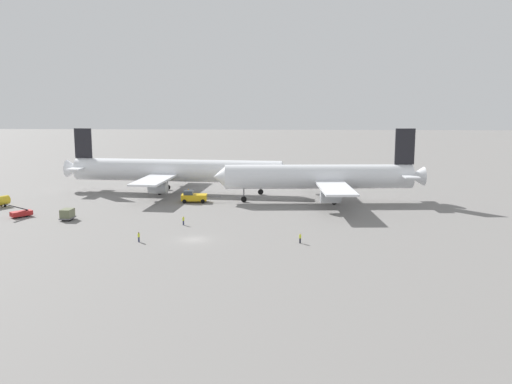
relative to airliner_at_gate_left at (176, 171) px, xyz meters
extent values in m
plane|color=slate|center=(11.35, -46.18, -5.43)|extent=(600.00, 600.00, 0.00)
cylinder|color=white|center=(0.46, -0.04, 0.09)|extent=(51.95, 10.12, 5.44)
cone|color=white|center=(27.38, -2.50, 0.09)|extent=(3.24, 5.24, 5.01)
cone|color=white|center=(-26.26, 2.40, 0.09)|extent=(3.98, 4.66, 4.35)
cube|color=white|center=(-2.11, 0.19, -0.72)|extent=(9.94, 39.59, 0.44)
cube|color=white|center=(-23.77, 2.17, 0.64)|extent=(4.37, 13.24, 0.28)
cube|color=black|center=(-23.47, 2.15, 6.51)|extent=(4.41, 0.76, 7.40)
cylinder|color=#999EA3|center=(-2.12, -10.82, -2.52)|extent=(4.42, 2.97, 2.60)
cylinder|color=#999EA3|center=(-0.12, 11.02, -2.52)|extent=(4.42, 2.97, 2.60)
cylinder|color=slate|center=(-2.80, 3.67, -3.57)|extent=(0.28, 0.28, 2.43)
cylinder|color=black|center=(-2.80, 3.67, -4.78)|extent=(1.34, 0.67, 1.30)
cylinder|color=slate|center=(-3.42, -3.10, -3.57)|extent=(0.28, 0.28, 2.43)
cylinder|color=black|center=(-3.42, -3.10, -4.78)|extent=(1.34, 0.67, 1.30)
cylinder|color=slate|center=(21.04, -1.92, -3.57)|extent=(0.28, 0.28, 2.43)
cylinder|color=black|center=(21.04, -1.92, -4.78)|extent=(1.34, 0.67, 1.30)
cylinder|color=white|center=(34.38, -10.89, 0.33)|extent=(42.29, 7.99, 5.42)
cone|color=white|center=(12.20, -12.26, 0.33)|extent=(3.10, 5.15, 4.99)
cone|color=white|center=(56.36, -9.54, 0.33)|extent=(3.86, 4.55, 4.34)
cube|color=white|center=(36.48, -10.76, -0.49)|extent=(8.88, 40.87, 0.44)
cube|color=white|center=(53.87, -9.69, 0.87)|extent=(3.99, 13.17, 0.28)
cube|color=black|center=(53.57, -9.71, 7.06)|extent=(4.41, 0.63, 8.04)
cylinder|color=#999EA3|center=(34.79, 0.51, -2.29)|extent=(4.35, 2.85, 2.60)
cylinder|color=#999EA3|center=(36.18, -22.16, -2.29)|extent=(4.35, 2.85, 2.60)
cylinder|color=slate|center=(37.69, -14.10, -3.45)|extent=(0.28, 0.28, 2.67)
cylinder|color=black|center=(37.69, -14.10, -4.78)|extent=(1.33, 0.63, 1.30)
cylinder|color=slate|center=(37.27, -7.31, -3.45)|extent=(0.28, 0.28, 2.67)
cylinder|color=black|center=(37.27, -7.31, -4.78)|extent=(1.33, 0.63, 1.30)
cylinder|color=slate|center=(17.60, -11.92, -3.45)|extent=(0.28, 0.28, 2.67)
cylinder|color=black|center=(17.60, -11.92, -4.78)|extent=(1.33, 0.63, 1.30)
cube|color=gold|center=(6.41, -12.59, -4.32)|extent=(5.85, 3.28, 1.33)
cube|color=#333D47|center=(5.16, -12.66, -3.21)|extent=(2.18, 2.48, 0.90)
cylinder|color=#4C4C51|center=(10.85, -12.34, -4.19)|extent=(3.21, 0.38, 0.20)
sphere|color=orange|center=(5.16, -12.66, -2.58)|extent=(0.24, 0.24, 0.24)
cylinder|color=black|center=(4.45, -14.18, -4.98)|extent=(0.92, 0.35, 0.90)
cylinder|color=black|center=(4.29, -11.23, -4.98)|extent=(0.92, 0.35, 0.90)
cylinder|color=black|center=(8.54, -13.95, -4.98)|extent=(0.92, 0.35, 0.90)
cylinder|color=black|center=(8.37, -11.00, -4.98)|extent=(0.92, 0.35, 0.90)
cylinder|color=gold|center=(-34.56, -20.22, -4.03)|extent=(3.80, 4.46, 2.00)
cylinder|color=black|center=(-33.58, -19.95, -5.13)|extent=(0.48, 0.62, 0.60)
cylinder|color=black|center=(-34.77, -19.22, -5.13)|extent=(0.48, 0.62, 0.60)
cube|color=red|center=(-25.47, -29.82, -4.68)|extent=(4.06, 4.14, 0.90)
cube|color=black|center=(-26.02, -30.40, -3.33)|extent=(3.42, 3.55, 1.83)
cylinder|color=black|center=(-25.48, -30.85, -5.13)|extent=(0.56, 0.57, 0.60)
cylinder|color=black|center=(-26.49, -29.89, -5.13)|extent=(0.56, 0.57, 0.60)
cylinder|color=black|center=(-24.44, -29.76, -5.13)|extent=(0.56, 0.57, 0.60)
cylinder|color=black|center=(-25.46, -28.80, -5.13)|extent=(0.56, 0.57, 0.60)
cube|color=slate|center=(-15.37, -32.03, -5.01)|extent=(2.37, 3.31, 0.25)
cube|color=#666B4C|center=(-15.37, -32.03, -4.08)|extent=(2.15, 2.90, 1.60)
cylinder|color=black|center=(-16.03, -31.24, -5.13)|extent=(0.23, 0.61, 0.60)
cylinder|color=black|center=(-14.63, -31.32, -5.13)|extent=(0.23, 0.61, 0.60)
cylinder|color=black|center=(-16.11, -32.74, -5.13)|extent=(0.23, 0.61, 0.60)
cylinder|color=black|center=(-14.72, -32.81, -5.13)|extent=(0.23, 0.61, 0.60)
cylinder|color=#2D3351|center=(7.81, -35.46, -5.00)|extent=(0.28, 0.28, 0.86)
cylinder|color=#D1E02D|center=(7.81, -35.46, -4.27)|extent=(0.36, 0.36, 0.61)
sphere|color=beige|center=(7.81, -35.46, -3.85)|extent=(0.23, 0.23, 0.23)
cylinder|color=black|center=(29.10, -47.72, -5.01)|extent=(0.28, 0.28, 0.84)
cylinder|color=#D1E02D|center=(29.10, -47.72, -4.29)|extent=(0.36, 0.36, 0.60)
sphere|color=beige|center=(29.10, -47.72, -3.88)|extent=(0.23, 0.23, 0.23)
cylinder|color=#F24C19|center=(29.16, -47.43, -4.17)|extent=(0.05, 0.05, 0.40)
cylinder|color=#2D3351|center=(2.55, -48.12, -5.01)|extent=(0.28, 0.28, 0.86)
cylinder|color=#D1E02D|center=(2.55, -48.12, -4.27)|extent=(0.36, 0.36, 0.61)
sphere|color=brown|center=(2.55, -48.12, -3.86)|extent=(0.23, 0.23, 0.23)
cylinder|color=#F24C19|center=(2.54, -47.82, -4.15)|extent=(0.05, 0.05, 0.40)
camera|label=1|loc=(25.78, -139.00, 18.67)|focal=40.28mm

